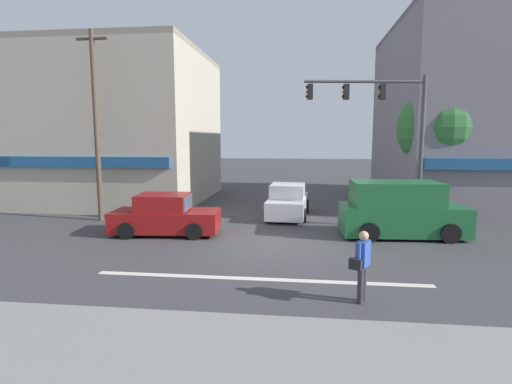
{
  "coord_description": "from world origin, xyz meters",
  "views": [
    {
      "loc": [
        1.1,
        -13.68,
        3.73
      ],
      "look_at": [
        -0.74,
        2.0,
        1.6
      ],
      "focal_mm": 28.0,
      "sensor_mm": 36.0,
      "label": 1
    }
  ],
  "objects_px": {
    "utility_pole_near_left": "(96,124)",
    "sedan_crossing_rightbound": "(288,202)",
    "sedan_approaching_near": "(165,216)",
    "pedestrian_foreground_with_bag": "(362,262)",
    "traffic_light_mast": "(390,124)",
    "van_crossing_leftbound": "(400,211)",
    "street_tree": "(439,128)"
  },
  "relations": [
    {
      "from": "utility_pole_near_left",
      "to": "traffic_light_mast",
      "type": "xyz_separation_m",
      "value": [
        12.62,
        -0.31,
        -0.05
      ]
    },
    {
      "from": "sedan_approaching_near",
      "to": "van_crossing_leftbound",
      "type": "relative_size",
      "value": 0.9
    },
    {
      "from": "utility_pole_near_left",
      "to": "van_crossing_leftbound",
      "type": "distance_m",
      "value": 13.39
    },
    {
      "from": "street_tree",
      "to": "pedestrian_foreground_with_bag",
      "type": "bearing_deg",
      "value": -114.26
    },
    {
      "from": "sedan_approaching_near",
      "to": "van_crossing_leftbound",
      "type": "bearing_deg",
      "value": 4.22
    },
    {
      "from": "sedan_crossing_rightbound",
      "to": "utility_pole_near_left",
      "type": "bearing_deg",
      "value": -167.74
    },
    {
      "from": "sedan_approaching_near",
      "to": "pedestrian_foreground_with_bag",
      "type": "distance_m",
      "value": 8.86
    },
    {
      "from": "utility_pole_near_left",
      "to": "traffic_light_mast",
      "type": "distance_m",
      "value": 12.63
    },
    {
      "from": "sedan_approaching_near",
      "to": "van_crossing_leftbound",
      "type": "height_order",
      "value": "van_crossing_leftbound"
    },
    {
      "from": "sedan_approaching_near",
      "to": "pedestrian_foreground_with_bag",
      "type": "relative_size",
      "value": 2.52
    },
    {
      "from": "utility_pole_near_left",
      "to": "pedestrian_foreground_with_bag",
      "type": "xyz_separation_m",
      "value": [
        10.53,
        -8.09,
        -3.4
      ]
    },
    {
      "from": "traffic_light_mast",
      "to": "van_crossing_leftbound",
      "type": "distance_m",
      "value": 3.54
    },
    {
      "from": "traffic_light_mast",
      "to": "sedan_approaching_near",
      "type": "relative_size",
      "value": 1.47
    },
    {
      "from": "traffic_light_mast",
      "to": "sedan_crossing_rightbound",
      "type": "relative_size",
      "value": 1.48
    },
    {
      "from": "sedan_crossing_rightbound",
      "to": "pedestrian_foreground_with_bag",
      "type": "relative_size",
      "value": 2.51
    },
    {
      "from": "sedan_crossing_rightbound",
      "to": "van_crossing_leftbound",
      "type": "distance_m",
      "value": 5.57
    },
    {
      "from": "street_tree",
      "to": "sedan_approaching_near",
      "type": "relative_size",
      "value": 1.47
    },
    {
      "from": "utility_pole_near_left",
      "to": "pedestrian_foreground_with_bag",
      "type": "height_order",
      "value": "utility_pole_near_left"
    },
    {
      "from": "sedan_crossing_rightbound",
      "to": "pedestrian_foreground_with_bag",
      "type": "distance_m",
      "value": 10.14
    },
    {
      "from": "utility_pole_near_left",
      "to": "street_tree",
      "type": "bearing_deg",
      "value": 12.03
    },
    {
      "from": "street_tree",
      "to": "van_crossing_leftbound",
      "type": "distance_m",
      "value": 6.51
    },
    {
      "from": "street_tree",
      "to": "sedan_approaching_near",
      "type": "height_order",
      "value": "street_tree"
    },
    {
      "from": "street_tree",
      "to": "utility_pole_near_left",
      "type": "xyz_separation_m",
      "value": [
        -15.68,
        -3.34,
        0.15
      ]
    },
    {
      "from": "sedan_approaching_near",
      "to": "van_crossing_leftbound",
      "type": "distance_m",
      "value": 9.03
    },
    {
      "from": "sedan_approaching_near",
      "to": "pedestrian_foreground_with_bag",
      "type": "xyz_separation_m",
      "value": [
        6.67,
        -5.84,
        0.24
      ]
    },
    {
      "from": "pedestrian_foreground_with_bag",
      "to": "van_crossing_leftbound",
      "type": "bearing_deg",
      "value": 70.27
    },
    {
      "from": "utility_pole_near_left",
      "to": "sedan_crossing_rightbound",
      "type": "xyz_separation_m",
      "value": [
        8.48,
        1.84,
        -3.64
      ]
    },
    {
      "from": "van_crossing_leftbound",
      "to": "traffic_light_mast",
      "type": "bearing_deg",
      "value": 100.77
    },
    {
      "from": "street_tree",
      "to": "van_crossing_leftbound",
      "type": "height_order",
      "value": "street_tree"
    },
    {
      "from": "traffic_light_mast",
      "to": "sedan_crossing_rightbound",
      "type": "distance_m",
      "value": 5.89
    },
    {
      "from": "pedestrian_foreground_with_bag",
      "to": "sedan_approaching_near",
      "type": "bearing_deg",
      "value": 138.77
    },
    {
      "from": "sedan_crossing_rightbound",
      "to": "sedan_approaching_near",
      "type": "bearing_deg",
      "value": -138.45
    }
  ]
}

